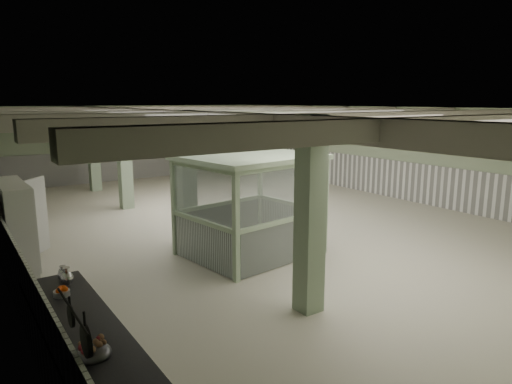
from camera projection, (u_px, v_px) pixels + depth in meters
floor at (245, 221)px, 14.74m from camera, size 20.00×20.00×0.00m
ceiling at (244, 108)px, 14.03m from camera, size 14.00×20.00×0.02m
wall_back at (134, 143)px, 22.47m from camera, size 14.00×0.02×3.60m
wall_right at (391, 152)px, 18.27m from camera, size 0.02×20.00×3.60m
wainscot_right at (389, 178)px, 18.47m from camera, size 0.05×19.90×1.50m
wainscot_back at (135, 164)px, 22.66m from camera, size 13.90×0.05×1.50m
girder at (169, 117)px, 12.69m from camera, size 0.45×19.90×0.40m
beam_a at (476, 124)px, 8.01m from camera, size 13.90×0.35×0.32m
beam_b at (368, 120)px, 10.03m from camera, size 13.90×0.35×0.32m
beam_c at (296, 116)px, 12.05m from camera, size 13.90×0.35×0.32m
beam_d at (244, 114)px, 14.07m from camera, size 13.90×0.35×0.32m
beam_e at (206, 113)px, 16.09m from camera, size 13.90×0.35×0.32m
beam_f at (176, 111)px, 18.11m from camera, size 13.90×0.35×0.32m
beam_g at (152, 110)px, 20.13m from camera, size 13.90×0.35×0.32m
column_a at (310, 216)px, 8.15m from camera, size 0.42×0.42×3.60m
column_b at (186, 178)px, 12.19m from camera, size 0.42×0.42×3.60m
column_c at (124, 159)px, 16.23m from camera, size 0.42×0.42×3.60m
column_d at (93, 149)px, 19.46m from camera, size 0.42×0.42×3.60m
hook_rail at (72, 310)px, 4.39m from camera, size 0.02×1.20×0.02m
pendant_front at (382, 135)px, 10.38m from camera, size 0.44×0.44×0.22m
pendant_mid at (249, 125)px, 14.82m from camera, size 0.44×0.44×0.22m
pendant_back at (182, 120)px, 18.86m from camera, size 0.44×0.44×0.22m
prep_counter at (96, 379)px, 5.62m from camera, size 0.94×5.39×0.91m
pitcher_near at (67, 276)px, 7.34m from camera, size 0.20×0.23×0.29m
pitcher_far at (63, 273)px, 7.52m from camera, size 0.18×0.21×0.26m
veg_colander at (93, 349)px, 5.29m from camera, size 0.43×0.43×0.19m
orange_bowl at (62, 294)px, 6.93m from camera, size 0.26×0.26×0.09m
skillet_near at (86, 341)px, 4.24m from camera, size 0.04×0.32×0.32m
skillet_far at (71, 316)px, 4.73m from camera, size 0.03×0.23×0.23m
walkin_cooler at (17, 231)px, 10.20m from camera, size 0.97×2.12×1.95m
guard_booth at (250, 187)px, 11.30m from camera, size 3.47×3.05×2.53m
filing_cabinet at (315, 227)px, 12.00m from camera, size 0.41×0.55×1.11m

